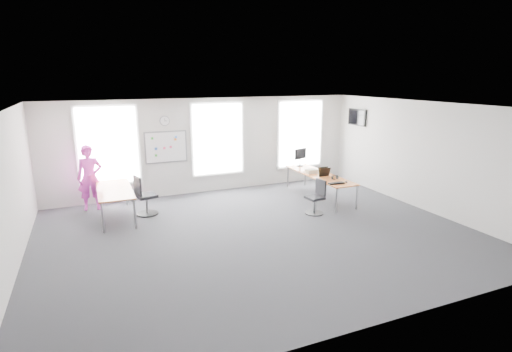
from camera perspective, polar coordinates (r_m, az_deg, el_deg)
name	(u,v)px	position (r m, az deg, el deg)	size (l,w,h in m)	color
floor	(258,234)	(9.60, 0.31, -8.25)	(10.00, 10.00, 0.00)	#2A2A2F
ceiling	(258,106)	(8.91, 0.33, 9.90)	(10.00, 10.00, 0.00)	white
wall_back	(208,146)	(12.84, -6.80, 4.33)	(10.00, 10.00, 0.00)	silver
wall_front	(372,234)	(5.86, 16.20, -8.00)	(10.00, 10.00, 0.00)	silver
wall_left	(6,198)	(8.56, -32.15, -2.66)	(10.00, 10.00, 0.00)	silver
wall_right	(424,156)	(11.99, 22.85, 2.64)	(10.00, 10.00, 0.00)	silver
window_left	(108,146)	(12.29, -20.36, 4.07)	(1.60, 0.06, 2.20)	white
window_mid	(218,139)	(12.86, -5.50, 5.29)	(1.60, 0.06, 2.20)	white
window_right	(300,134)	(14.05, 6.29, 6.01)	(1.60, 0.06, 2.20)	white
desk_right	(319,176)	(12.40, 9.05, 0.02)	(0.79, 2.98, 0.72)	#B45C33
desk_left	(115,191)	(11.08, -19.55, -2.09)	(0.86, 2.15, 0.79)	#B45C33
chair_right	(316,199)	(10.97, 8.62, -3.25)	(0.50, 0.50, 0.94)	black
chair_left	(144,198)	(11.14, -15.68, -3.02)	(0.59, 0.59, 1.08)	black
person	(90,178)	(11.98, -22.64, -0.23)	(0.67, 0.44, 1.83)	#ED3CC9
whiteboard	(166,147)	(12.50, -12.73, 4.05)	(1.20, 0.03, 0.90)	white
wall_clock	(165,121)	(12.39, -12.93, 7.70)	(0.30, 0.30, 0.04)	gray
tv	(357,117)	(14.08, 14.25, 8.14)	(0.06, 0.90, 0.55)	black
keyboard	(336,183)	(11.39, 11.41, -1.03)	(0.47, 0.17, 0.02)	black
mouse	(346,182)	(11.56, 12.76, -0.83)	(0.07, 0.11, 0.04)	black
lens_cap	(334,180)	(11.82, 11.14, -0.50)	(0.06, 0.06, 0.01)	black
headphones	(335,177)	(11.87, 11.18, -0.20)	(0.20, 0.10, 0.11)	black
laptop_sleeve	(324,172)	(12.14, 9.71, 0.59)	(0.34, 0.18, 0.28)	black
paper_stack	(311,171)	(12.51, 7.92, 0.69)	(0.33, 0.25, 0.11)	beige
monitor	(300,156)	(13.38, 6.36, 2.93)	(0.52, 0.23, 0.60)	black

